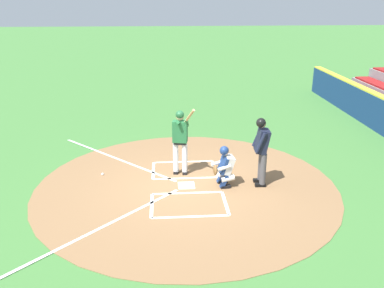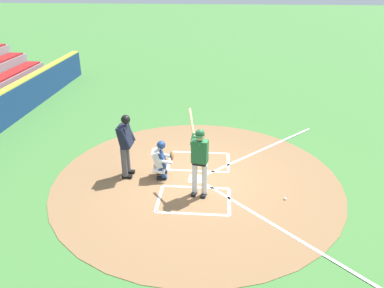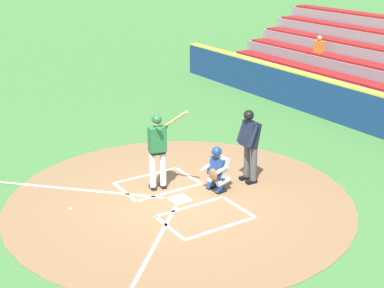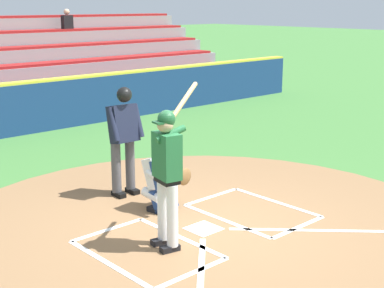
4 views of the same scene
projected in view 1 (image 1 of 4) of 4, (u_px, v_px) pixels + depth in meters
name	position (u px, v px, depth m)	size (l,w,h in m)	color
ground_plane	(186.00, 186.00, 10.94)	(120.00, 120.00, 0.00)	#427A38
dirt_circle	(186.00, 186.00, 10.94)	(8.00, 8.00, 0.01)	olive
home_plate_and_chalk	(153.00, 186.00, 10.87)	(7.93, 4.91, 0.01)	white
batter	(180.00, 138.00, 11.27)	(1.03, 0.58, 2.13)	white
catcher	(225.00, 166.00, 10.74)	(0.64, 0.62, 1.13)	black
plate_umpire	(262.00, 147.00, 10.65)	(0.59, 0.43, 1.86)	#4C4C51
baseball	(102.00, 174.00, 11.56)	(0.07, 0.07, 0.07)	white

